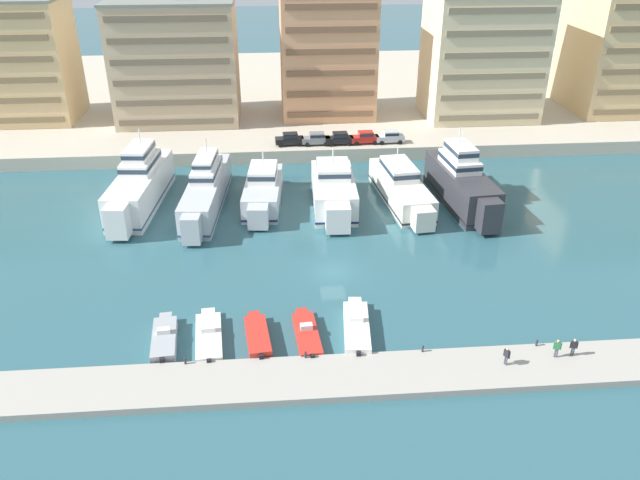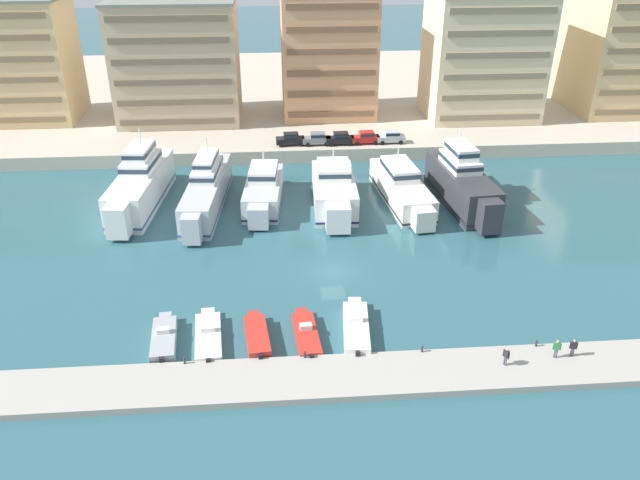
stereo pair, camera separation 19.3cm
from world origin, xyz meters
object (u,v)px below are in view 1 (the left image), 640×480
car_silver_center (390,136)px  motorboat_white_center (357,328)px  car_grey_left (316,138)px  motorboat_grey_far_left (164,339)px  yacht_white_far_left (140,185)px  yacht_ivory_center (401,188)px  motorboat_white_left (209,337)px  car_black_far_left (290,139)px  yacht_charcoal_center_right (462,183)px  car_red_center_left (365,137)px  yacht_white_center_left (334,191)px  motorboat_red_center_left (307,334)px  pedestrian_far_side (507,355)px  pedestrian_mid_deck (557,347)px  yacht_silver_mid_left (263,191)px  pedestrian_near_edge (574,346)px  motorboat_red_mid_left (258,337)px  car_black_mid_left (339,138)px

car_silver_center → motorboat_white_center: bearing=-103.9°
car_grey_left → motorboat_grey_far_left: bearing=-110.2°
yacht_white_far_left → yacht_ivory_center: yacht_white_far_left is taller
motorboat_white_left → car_black_far_left: size_ratio=1.83×
yacht_charcoal_center_right → car_red_center_left: size_ratio=4.44×
yacht_white_center_left → motorboat_red_center_left: 26.98m
motorboat_red_center_left → pedestrian_far_side: size_ratio=4.38×
yacht_white_far_left → car_red_center_left: 33.48m
motorboat_grey_far_left → pedestrian_mid_deck: pedestrian_mid_deck is taller
yacht_silver_mid_left → yacht_ivory_center: size_ratio=0.82×
motorboat_grey_far_left → pedestrian_far_side: pedestrian_far_side is taller
motorboat_red_center_left → pedestrian_near_edge: 21.62m
yacht_silver_mid_left → pedestrian_far_side: 38.34m
yacht_white_center_left → pedestrian_far_side: bearing=-72.1°
yacht_silver_mid_left → motorboat_red_mid_left: bearing=-91.1°
motorboat_white_left → yacht_white_far_left: bearing=109.9°
motorboat_white_center → car_grey_left: 43.54m
motorboat_red_center_left → car_grey_left: 44.17m
yacht_white_far_left → car_black_far_left: yacht_white_far_left is taller
motorboat_white_left → motorboat_red_center_left: motorboat_red_center_left is taller
car_grey_left → pedestrian_mid_deck: car_grey_left is taller
yacht_silver_mid_left → motorboat_red_center_left: yacht_silver_mid_left is taller
yacht_white_far_left → car_silver_center: size_ratio=4.84×
yacht_charcoal_center_right → motorboat_grey_far_left: (-32.63, -25.93, -2.20)m
car_silver_center → pedestrian_mid_deck: (4.57, -48.76, -1.32)m
motorboat_white_left → motorboat_red_mid_left: motorboat_white_left is taller
car_black_far_left → car_black_mid_left: 7.25m
motorboat_grey_far_left → car_silver_center: size_ratio=1.63×
motorboat_red_mid_left → pedestrian_far_side: (19.48, -5.32, 1.03)m
motorboat_white_center → pedestrian_mid_deck: size_ratio=4.89×
motorboat_grey_far_left → motorboat_white_left: bearing=2.5°
yacht_white_center_left → pedestrian_mid_deck: yacht_white_center_left is taller
yacht_white_far_left → car_black_mid_left: size_ratio=4.81×
yacht_white_far_left → yacht_white_center_left: 23.67m
motorboat_white_center → pedestrian_near_edge: pedestrian_near_edge is taller
motorboat_grey_far_left → car_silver_center: car_silver_center is taller
yacht_white_center_left → yacht_ivory_center: yacht_white_center_left is taller
yacht_ivory_center → motorboat_white_left: (-21.79, -27.09, -1.39)m
pedestrian_mid_deck → motorboat_red_mid_left: bearing=168.8°
yacht_silver_mid_left → car_grey_left: bearing=64.1°
motorboat_white_center → car_silver_center: (10.76, 43.43, 2.38)m
pedestrian_far_side → motorboat_red_mid_left: bearing=164.7°
motorboat_grey_far_left → pedestrian_near_edge: 33.37m
motorboat_white_center → yacht_ivory_center: bearing=71.2°
motorboat_red_mid_left → pedestrian_far_side: bearing=-15.3°
car_silver_center → car_grey_left: bearing=179.7°
yacht_white_center_left → motorboat_red_center_left: bearing=-100.6°
car_black_far_left → pedestrian_near_edge: (20.75, -48.88, -1.37)m
pedestrian_near_edge → pedestrian_mid_deck: pedestrian_mid_deck is taller
motorboat_red_mid_left → car_red_center_left: 46.76m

